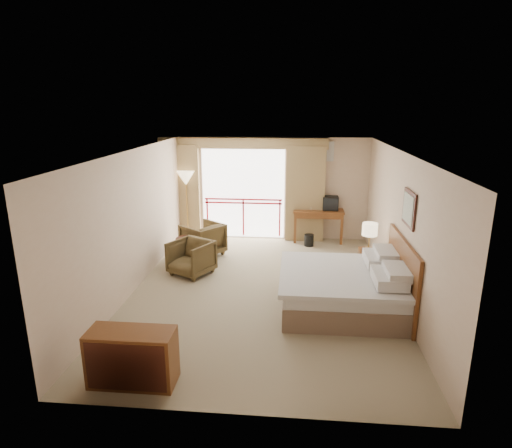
# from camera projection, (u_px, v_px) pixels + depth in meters

# --- Properties ---
(floor) EXTENTS (7.00, 7.00, 0.00)m
(floor) POSITION_uv_depth(u_px,v_px,m) (263.00, 290.00, 8.38)
(floor) COLOR gray
(floor) RESTS_ON ground
(ceiling) EXTENTS (7.00, 7.00, 0.00)m
(ceiling) POSITION_uv_depth(u_px,v_px,m) (264.00, 152.00, 7.65)
(ceiling) COLOR white
(ceiling) RESTS_ON wall_back
(wall_back) EXTENTS (5.00, 0.00, 5.00)m
(wall_back) POSITION_uv_depth(u_px,v_px,m) (273.00, 189.00, 11.37)
(wall_back) COLOR #CDAE92
(wall_back) RESTS_ON ground
(wall_front) EXTENTS (5.00, 0.00, 5.00)m
(wall_front) POSITION_uv_depth(u_px,v_px,m) (239.00, 311.00, 4.66)
(wall_front) COLOR #CDAE92
(wall_front) RESTS_ON ground
(wall_left) EXTENTS (0.00, 7.00, 7.00)m
(wall_left) POSITION_uv_depth(u_px,v_px,m) (134.00, 221.00, 8.24)
(wall_left) COLOR #CDAE92
(wall_left) RESTS_ON ground
(wall_right) EXTENTS (0.00, 7.00, 7.00)m
(wall_right) POSITION_uv_depth(u_px,v_px,m) (400.00, 227.00, 7.80)
(wall_right) COLOR #CDAE92
(wall_right) RESTS_ON ground
(balcony_door) EXTENTS (2.40, 0.00, 2.40)m
(balcony_door) POSITION_uv_depth(u_px,v_px,m) (243.00, 194.00, 11.46)
(balcony_door) COLOR white
(balcony_door) RESTS_ON wall_back
(balcony_railing) EXTENTS (2.09, 0.03, 1.02)m
(balcony_railing) POSITION_uv_depth(u_px,v_px,m) (243.00, 208.00, 11.55)
(balcony_railing) COLOR #A90E1A
(balcony_railing) RESTS_ON wall_back
(curtain_left) EXTENTS (1.00, 0.26, 2.50)m
(curtain_left) POSITION_uv_depth(u_px,v_px,m) (182.00, 192.00, 11.47)
(curtain_left) COLOR olive
(curtain_left) RESTS_ON wall_back
(curtain_right) EXTENTS (1.00, 0.26, 2.50)m
(curtain_right) POSITION_uv_depth(u_px,v_px,m) (305.00, 194.00, 11.18)
(curtain_right) COLOR olive
(curtain_right) RESTS_ON wall_back
(valance) EXTENTS (4.40, 0.22, 0.28)m
(valance) POSITION_uv_depth(u_px,v_px,m) (242.00, 143.00, 11.00)
(valance) COLOR olive
(valance) RESTS_ON wall_back
(hvac_vent) EXTENTS (0.50, 0.04, 0.50)m
(hvac_vent) POSITION_uv_depth(u_px,v_px,m) (324.00, 151.00, 10.96)
(hvac_vent) COLOR silver
(hvac_vent) RESTS_ON wall_back
(bed) EXTENTS (2.13, 2.06, 0.97)m
(bed) POSITION_uv_depth(u_px,v_px,m) (344.00, 288.00, 7.57)
(bed) COLOR brown
(bed) RESTS_ON floor
(headboard) EXTENTS (0.06, 2.10, 1.30)m
(headboard) POSITION_uv_depth(u_px,v_px,m) (402.00, 276.00, 7.41)
(headboard) COLOR #592D13
(headboard) RESTS_ON wall_right
(framed_art) EXTENTS (0.04, 0.72, 0.60)m
(framed_art) POSITION_uv_depth(u_px,v_px,m) (409.00, 209.00, 7.09)
(framed_art) COLOR black
(framed_art) RESTS_ON wall_right
(nightstand) EXTENTS (0.43, 0.50, 0.57)m
(nightstand) POSITION_uv_depth(u_px,v_px,m) (368.00, 263.00, 9.02)
(nightstand) COLOR #592D13
(nightstand) RESTS_ON floor
(table_lamp) EXTENTS (0.32, 0.32, 0.56)m
(table_lamp) POSITION_uv_depth(u_px,v_px,m) (370.00, 230.00, 8.88)
(table_lamp) COLOR tan
(table_lamp) RESTS_ON nightstand
(phone) EXTENTS (0.22, 0.20, 0.08)m
(phone) POSITION_uv_depth(u_px,v_px,m) (368.00, 251.00, 8.79)
(phone) COLOR black
(phone) RESTS_ON nightstand
(desk) EXTENTS (1.31, 0.63, 0.85)m
(desk) POSITION_uv_depth(u_px,v_px,m) (318.00, 216.00, 11.31)
(desk) COLOR #592D13
(desk) RESTS_ON floor
(tv) EXTENTS (0.40, 0.32, 0.36)m
(tv) POSITION_uv_depth(u_px,v_px,m) (330.00, 203.00, 11.13)
(tv) COLOR black
(tv) RESTS_ON desk
(coffee_maker) EXTENTS (0.17, 0.17, 0.29)m
(coffee_maker) POSITION_uv_depth(u_px,v_px,m) (305.00, 204.00, 11.20)
(coffee_maker) COLOR black
(coffee_maker) RESTS_ON desk
(cup) EXTENTS (0.07, 0.07, 0.09)m
(cup) POSITION_uv_depth(u_px,v_px,m) (311.00, 208.00, 11.17)
(cup) COLOR white
(cup) RESTS_ON desk
(wastebasket) EXTENTS (0.30, 0.30, 0.30)m
(wastebasket) POSITION_uv_depth(u_px,v_px,m) (309.00, 240.00, 10.97)
(wastebasket) COLOR black
(wastebasket) RESTS_ON floor
(armchair_far) EXTENTS (1.19, 1.19, 0.78)m
(armchair_far) POSITION_uv_depth(u_px,v_px,m) (203.00, 255.00, 10.37)
(armchair_far) COLOR #41321A
(armchair_far) RESTS_ON floor
(armchair_near) EXTENTS (1.08, 1.09, 0.74)m
(armchair_near) POSITION_uv_depth(u_px,v_px,m) (192.00, 274.00, 9.20)
(armchair_near) COLOR #41321A
(armchair_near) RESTS_ON floor
(side_table) EXTENTS (0.53, 0.53, 0.58)m
(side_table) POSITION_uv_depth(u_px,v_px,m) (188.00, 246.00, 9.76)
(side_table) COLOR black
(side_table) RESTS_ON floor
(book) EXTENTS (0.16, 0.21, 0.02)m
(book) POSITION_uv_depth(u_px,v_px,m) (187.00, 238.00, 9.71)
(book) COLOR white
(book) RESTS_ON side_table
(floor_lamp) EXTENTS (0.47, 0.47, 1.84)m
(floor_lamp) POSITION_uv_depth(u_px,v_px,m) (186.00, 181.00, 11.19)
(floor_lamp) COLOR tan
(floor_lamp) RESTS_ON floor
(dresser) EXTENTS (1.11, 0.47, 0.74)m
(dresser) POSITION_uv_depth(u_px,v_px,m) (132.00, 357.00, 5.51)
(dresser) COLOR #592D13
(dresser) RESTS_ON floor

